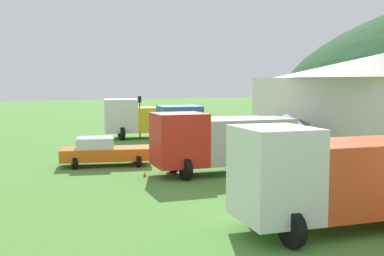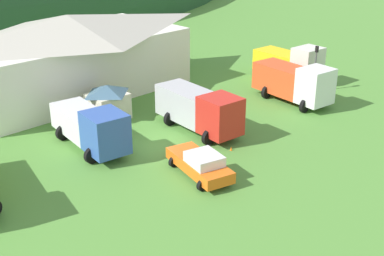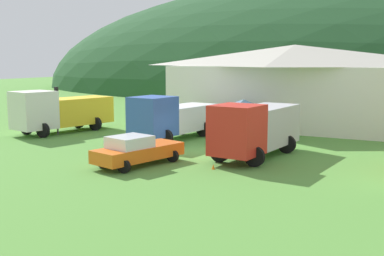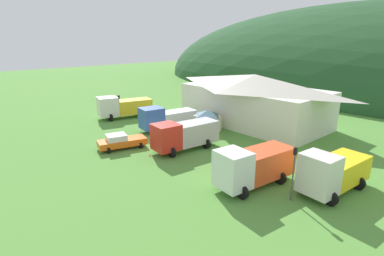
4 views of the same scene
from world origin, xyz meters
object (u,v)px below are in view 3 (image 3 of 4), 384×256
(depot_building, at_px, (294,84))
(box_truck_blue, at_px, (171,117))
(traffic_cone_near_pickup, at_px, (213,169))
(heavy_rig_striped, at_px, (59,110))
(service_pickup_orange, at_px, (137,150))
(play_shed_cream, at_px, (243,118))
(crane_truck_red, at_px, (255,127))
(traffic_light_west, at_px, (57,105))

(depot_building, relative_size, box_truck_blue, 2.66)
(depot_building, bearing_deg, traffic_cone_near_pickup, -86.99)
(depot_building, distance_m, heavy_rig_striped, 19.59)
(service_pickup_orange, bearing_deg, play_shed_cream, -173.13)
(depot_building, distance_m, crane_truck_red, 14.60)
(play_shed_cream, bearing_deg, depot_building, 78.05)
(service_pickup_orange, distance_m, traffic_cone_near_pickup, 4.30)
(box_truck_blue, height_order, traffic_light_west, traffic_light_west)
(depot_building, distance_m, traffic_cone_near_pickup, 18.62)
(box_truck_blue, distance_m, crane_truck_red, 7.99)
(depot_building, relative_size, service_pickup_orange, 3.81)
(heavy_rig_striped, distance_m, crane_truck_red, 16.94)
(depot_building, height_order, service_pickup_orange, depot_building)
(crane_truck_red, xyz_separation_m, service_pickup_orange, (-4.93, -4.95, -0.96))
(play_shed_cream, xyz_separation_m, box_truck_blue, (-4.00, -3.81, 0.22))
(heavy_rig_striped, relative_size, traffic_light_west, 2.29)
(depot_building, distance_m, traffic_light_west, 19.68)
(crane_truck_red, distance_m, traffic_light_west, 16.35)
(box_truck_blue, relative_size, traffic_light_west, 2.17)
(crane_truck_red, bearing_deg, service_pickup_orange, -39.39)
(service_pickup_orange, bearing_deg, traffic_light_west, -103.87)
(traffic_cone_near_pickup, bearing_deg, box_truck_blue, 133.77)
(crane_truck_red, relative_size, service_pickup_orange, 1.40)
(play_shed_cream, height_order, heavy_rig_striped, heavy_rig_striped)
(heavy_rig_striped, distance_m, box_truck_blue, 9.47)
(box_truck_blue, distance_m, service_pickup_orange, 8.35)
(heavy_rig_striped, bearing_deg, depot_building, 142.93)
(play_shed_cream, bearing_deg, box_truck_blue, -136.42)
(play_shed_cream, xyz_separation_m, traffic_cone_near_pickup, (2.56, -10.67, -1.43))
(heavy_rig_striped, bearing_deg, traffic_light_west, 46.56)
(play_shed_cream, distance_m, service_pickup_orange, 11.85)
(box_truck_blue, xyz_separation_m, crane_truck_red, (7.41, -2.98, 0.14))
(play_shed_cream, height_order, traffic_light_west, traffic_light_west)
(service_pickup_orange, distance_m, traffic_light_west, 12.98)
(heavy_rig_striped, distance_m, traffic_light_west, 1.08)
(depot_building, xyz_separation_m, heavy_rig_striped, (-15.02, -12.45, -1.81))
(crane_truck_red, distance_m, service_pickup_orange, 7.05)
(traffic_light_west, bearing_deg, service_pickup_orange, -28.09)
(box_truck_blue, xyz_separation_m, traffic_cone_near_pickup, (6.57, -6.86, -1.65))
(service_pickup_orange, height_order, traffic_cone_near_pickup, service_pickup_orange)
(box_truck_blue, bearing_deg, service_pickup_orange, 25.09)
(crane_truck_red, bearing_deg, heavy_rig_striped, -91.04)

